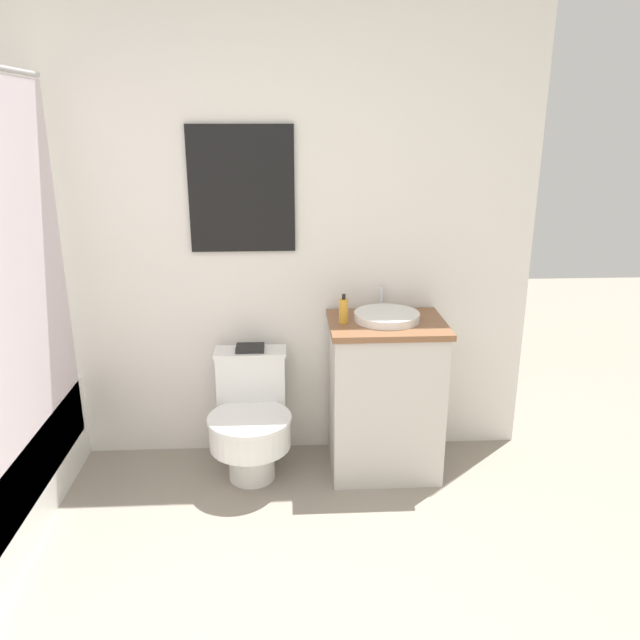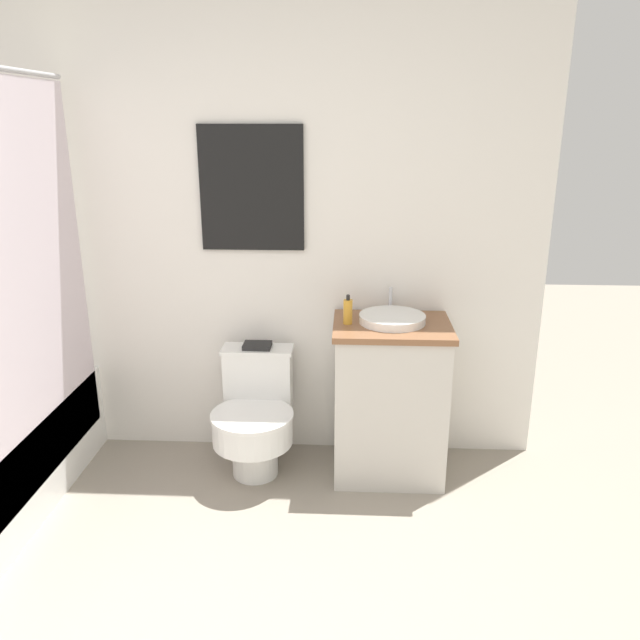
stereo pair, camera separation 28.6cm
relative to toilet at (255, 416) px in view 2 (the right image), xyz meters
name	(u,v)px [view 2 (the right image)]	position (x,y,z in m)	size (l,w,h in m)	color
wall_back	(202,225)	(-0.29, 0.30, 0.94)	(3.57, 0.07, 2.50)	white
toilet	(255,416)	(0.00, 0.00, 0.00)	(0.42, 0.53, 0.64)	white
vanity	(389,399)	(0.69, 0.03, 0.10)	(0.58, 0.46, 0.82)	beige
sink	(392,318)	(0.69, 0.05, 0.53)	(0.33, 0.36, 0.13)	white
soap_bottle	(348,311)	(0.47, 0.02, 0.57)	(0.04, 0.04, 0.15)	gold
book_on_tank	(257,346)	(0.00, 0.14, 0.34)	(0.15, 0.11, 0.02)	black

